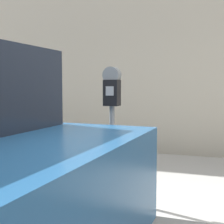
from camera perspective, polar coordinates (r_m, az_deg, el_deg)
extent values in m
cube|color=#9E9B96|center=(4.54, 10.65, -12.29)|extent=(24.00, 2.80, 0.14)
cube|color=beige|center=(6.45, 13.58, 16.73)|extent=(24.00, 0.30, 5.50)
cylinder|color=slate|center=(3.45, 0.00, -7.50)|extent=(0.06, 0.06, 1.04)
cube|color=black|center=(3.37, 0.00, 3.53)|extent=(0.16, 0.15, 0.28)
cube|color=gray|center=(3.30, -0.43, 3.87)|extent=(0.09, 0.01, 0.10)
cylinder|color=slate|center=(3.37, 0.00, 6.75)|extent=(0.18, 0.12, 0.18)
cylinder|color=black|center=(3.10, -9.28, -15.29)|extent=(0.68, 0.26, 0.67)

